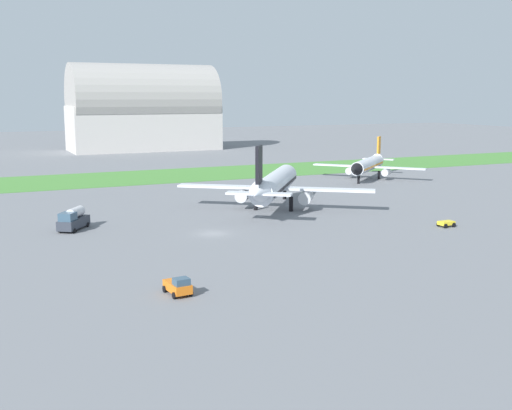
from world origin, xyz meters
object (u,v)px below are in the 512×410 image
at_px(airplane_parked_jet_far, 368,165).
at_px(airplane_midfield_jet, 274,185).
at_px(fuel_truck_midfield, 73,219).
at_px(baggage_cart_by_runway, 446,223).
at_px(pushback_tug_near_gate, 178,286).

distance_m(airplane_parked_jet_far, airplane_midfield_jet, 48.38).
bearing_deg(airplane_parked_jet_far, fuel_truck_midfield, -19.29).
distance_m(airplane_midfield_jet, baggage_cart_by_runway, 30.46).
xyz_separation_m(airplane_parked_jet_far, baggage_cart_by_runway, (-22.19, -52.61, -2.94)).
bearing_deg(airplane_midfield_jet, airplane_parked_jet_far, -18.27).
bearing_deg(baggage_cart_by_runway, pushback_tug_near_gate, -164.55).
relative_size(airplane_parked_jet_far, fuel_truck_midfield, 3.37).
bearing_deg(airplane_midfield_jet, pushback_tug_near_gate, 178.69).
bearing_deg(pushback_tug_near_gate, airplane_parked_jet_far, 128.49).
height_order(airplane_parked_jet_far, airplane_midfield_jet, airplane_midfield_jet).
distance_m(airplane_midfield_jet, pushback_tug_near_gate, 50.21).
relative_size(airplane_parked_jet_far, baggage_cart_by_runway, 9.26).
bearing_deg(airplane_midfield_jet, baggage_cart_by_runway, -108.42).
bearing_deg(baggage_cart_by_runway, fuel_truck_midfield, 155.51).
bearing_deg(fuel_truck_midfield, airplane_midfield_jet, 129.07).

